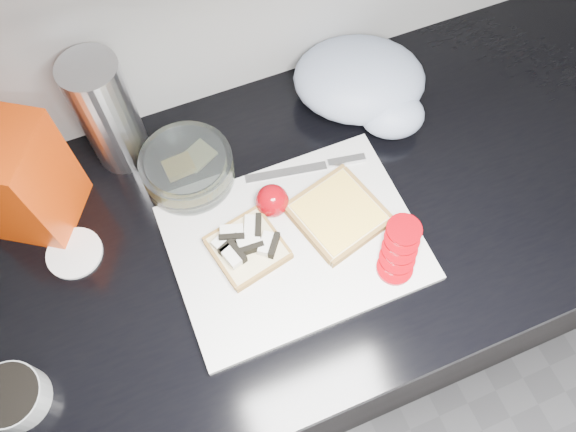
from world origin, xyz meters
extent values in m
cube|color=black|center=(0.00, 1.20, 0.43)|extent=(3.50, 0.60, 0.86)
cube|color=black|center=(0.00, 1.20, 0.88)|extent=(3.50, 0.64, 0.04)
cube|color=silver|center=(0.14, 1.15, 0.91)|extent=(0.40, 0.30, 0.01)
cube|color=beige|center=(0.07, 1.17, 0.92)|extent=(0.13, 0.13, 0.01)
cube|color=silver|center=(0.03, 1.19, 0.93)|extent=(0.04, 0.03, 0.01)
cube|color=black|center=(0.03, 1.19, 0.93)|extent=(0.04, 0.02, 0.02)
cube|color=silver|center=(0.05, 1.19, 0.94)|extent=(0.04, 0.03, 0.01)
cube|color=black|center=(0.05, 1.19, 0.94)|extent=(0.04, 0.02, 0.02)
cube|color=silver|center=(0.08, 1.19, 0.93)|extent=(0.03, 0.04, 0.01)
cube|color=black|center=(0.08, 1.19, 0.93)|extent=(0.02, 0.04, 0.02)
cube|color=silver|center=(0.04, 1.16, 0.94)|extent=(0.03, 0.04, 0.01)
cube|color=black|center=(0.04, 1.16, 0.94)|extent=(0.02, 0.04, 0.02)
cube|color=silver|center=(0.07, 1.17, 0.93)|extent=(0.04, 0.02, 0.01)
cube|color=black|center=(0.07, 1.17, 0.93)|extent=(0.04, 0.01, 0.02)
cube|color=silver|center=(0.10, 1.15, 0.94)|extent=(0.04, 0.04, 0.01)
cube|color=black|center=(0.10, 1.15, 0.94)|extent=(0.03, 0.04, 0.02)
cube|color=beige|center=(0.23, 1.17, 0.92)|extent=(0.16, 0.16, 0.02)
cube|color=#FFCD4B|center=(0.23, 1.17, 0.93)|extent=(0.14, 0.14, 0.00)
cylinder|color=#92030B|center=(0.27, 1.05, 0.92)|extent=(0.07, 0.07, 0.01)
cylinder|color=#92030B|center=(0.28, 1.06, 0.92)|extent=(0.08, 0.08, 0.01)
cylinder|color=#92030B|center=(0.29, 1.07, 0.92)|extent=(0.08, 0.08, 0.01)
cylinder|color=#92030B|center=(0.30, 1.08, 0.93)|extent=(0.08, 0.08, 0.01)
cylinder|color=#92030B|center=(0.31, 1.09, 0.93)|extent=(0.08, 0.08, 0.01)
cube|color=silver|center=(0.18, 1.28, 0.91)|extent=(0.15, 0.04, 0.00)
cube|color=silver|center=(0.29, 1.26, 0.92)|extent=(0.07, 0.03, 0.01)
cylinder|color=#979B9C|center=(-0.33, 1.07, 0.92)|extent=(0.09, 0.09, 0.05)
cylinder|color=black|center=(-0.33, 1.07, 0.94)|extent=(0.09, 0.09, 0.01)
cylinder|color=white|center=(-0.20, 1.27, 0.90)|extent=(0.10, 0.10, 0.01)
cylinder|color=silver|center=(0.02, 1.34, 0.93)|extent=(0.16, 0.16, 0.07)
cube|color=#FFCD4B|center=(0.01, 1.33, 0.93)|extent=(0.05, 0.04, 0.04)
cube|color=#FCF296|center=(0.04, 1.35, 0.92)|extent=(0.07, 0.06, 0.01)
cube|color=red|center=(-0.24, 1.37, 1.01)|extent=(0.19, 0.18, 0.22)
cylinder|color=#B8B9BE|center=(-0.07, 1.44, 1.01)|extent=(0.09, 0.09, 0.23)
ellipsoid|color=#A4ADCA|center=(0.37, 1.39, 0.95)|extent=(0.30, 0.27, 0.11)
ellipsoid|color=#A4ADCA|center=(0.40, 1.30, 0.94)|extent=(0.15, 0.13, 0.07)
sphere|color=#92030B|center=(0.13, 1.23, 0.93)|extent=(0.06, 0.06, 0.06)
camera|label=1|loc=(-0.01, 0.81, 1.76)|focal=35.00mm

